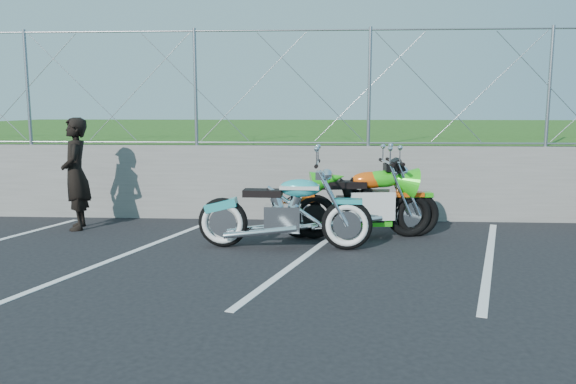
# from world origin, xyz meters

# --- Properties ---
(ground) EXTENTS (90.00, 90.00, 0.00)m
(ground) POSITION_xyz_m (0.00, 0.00, 0.00)
(ground) COLOR black
(ground) RESTS_ON ground
(retaining_wall) EXTENTS (30.00, 0.22, 1.30)m
(retaining_wall) POSITION_xyz_m (0.00, 3.50, 0.65)
(retaining_wall) COLOR slate
(retaining_wall) RESTS_ON ground
(grass_field) EXTENTS (30.00, 20.00, 1.30)m
(grass_field) POSITION_xyz_m (0.00, 13.50, 0.65)
(grass_field) COLOR #234E14
(grass_field) RESTS_ON ground
(chain_link_fence) EXTENTS (28.00, 0.03, 2.00)m
(chain_link_fence) POSITION_xyz_m (0.00, 3.50, 2.30)
(chain_link_fence) COLOR gray
(chain_link_fence) RESTS_ON retaining_wall
(parking_lines) EXTENTS (18.29, 4.31, 0.01)m
(parking_lines) POSITION_xyz_m (1.20, 1.00, 0.00)
(parking_lines) COLOR silver
(parking_lines) RESTS_ON ground
(cruiser_turquoise) EXTENTS (2.45, 0.77, 1.22)m
(cruiser_turquoise) POSITION_xyz_m (-0.29, 1.37, 0.49)
(cruiser_turquoise) COLOR black
(cruiser_turquoise) RESTS_ON ground
(naked_orange) EXTENTS (2.33, 0.79, 1.16)m
(naked_orange) POSITION_xyz_m (0.74, 2.11, 0.50)
(naked_orange) COLOR black
(naked_orange) RESTS_ON ground
(sportbike_green) EXTENTS (2.25, 0.80, 1.17)m
(sportbike_green) POSITION_xyz_m (0.91, 2.12, 0.50)
(sportbike_green) COLOR black
(sportbike_green) RESTS_ON ground
(person_standing) EXTENTS (0.62, 0.76, 1.80)m
(person_standing) POSITION_xyz_m (-3.75, 2.45, 0.90)
(person_standing) COLOR black
(person_standing) RESTS_ON ground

